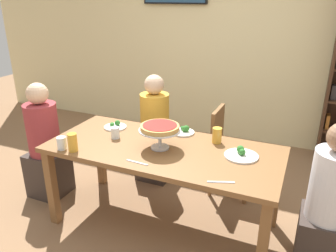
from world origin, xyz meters
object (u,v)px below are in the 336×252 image
Objects in this scene: deep_dish_pizza_stand at (160,129)px; beer_glass_amber_short at (73,142)px; salad_plate_near_diner at (115,126)px; chair_far_right at (227,147)px; cutlery_fork_far at (154,131)px; salad_plate_far_diner at (241,154)px; water_glass_clear_near at (115,133)px; beer_glass_amber_tall at (217,135)px; water_glass_clear_far at (62,143)px; dining_table at (163,157)px; diner_head_east at (328,212)px; cutlery_fork_near at (137,162)px; cutlery_knife_near at (221,182)px; salad_plate_spare at (184,131)px; diner_head_west at (46,149)px; diner_far_left at (155,136)px.

deep_dish_pizza_stand is 2.30× the size of beer_glass_amber_short.
chair_far_right is at bearing 30.24° from salad_plate_near_diner.
chair_far_right reaches higher than cutlery_fork_far.
water_glass_clear_near is (-1.07, -0.09, 0.03)m from salad_plate_far_diner.
beer_glass_amber_tall is 1.27× the size of water_glass_clear_far.
dining_table is 0.48m from beer_glass_amber_tall.
diner_head_east is at bearing -0.77° from water_glass_clear_near.
water_glass_clear_near is at bearing -175.38° from salad_plate_far_diner.
cutlery_knife_near is at bearing 1.57° from cutlery_fork_near.
salad_plate_far_diner is 1.31m from beer_glass_amber_short.
salad_plate_far_diner is at bearing 34.67° from cutlery_fork_near.
deep_dish_pizza_stand reaches higher than salad_plate_far_diner.
salad_plate_spare is 0.27m from cutlery_fork_far.
water_glass_clear_far is (0.53, -0.34, 0.30)m from diner_head_west.
dining_table is 12.86× the size of beer_glass_amber_short.
diner_head_east is at bearing 0.00° from diner_head_west.
diner_far_left is 6.39× the size of cutlery_fork_near.
cutlery_fork_far is (-0.57, -0.49, 0.26)m from chair_far_right.
diner_head_west is 1.00× the size of diner_head_east.
salad_plate_spare is 1.13× the size of cutlery_fork_far.
beer_glass_amber_short reaches higher than salad_plate_near_diner.
diner_head_west is 1.32× the size of chair_far_right.
deep_dish_pizza_stand is 0.40m from salad_plate_spare.
water_glass_clear_far is (-0.27, -0.36, 0.00)m from water_glass_clear_near.
diner_head_west is 0.78m from beer_glass_amber_short.
beer_glass_amber_short is 0.82× the size of cutlery_fork_far.
water_glass_clear_near is at bearing 176.27° from deep_dish_pizza_stand.
cutlery_fork_near is (0.56, 0.03, -0.07)m from beer_glass_amber_short.
diner_head_west is at bearing -170.20° from beer_glass_amber_tall.
salad_plate_near_diner reaches higher than cutlery_fork_far.
diner_head_west is 6.39× the size of cutlery_knife_near.
chair_far_right is 1.50m from beer_glass_amber_short.
salad_plate_far_diner is at bearing -9.63° from diner_head_east.
beer_glass_amber_tall is at bearing -14.40° from salad_plate_spare.
diner_head_east reaches higher than salad_plate_spare.
salad_plate_far_diner reaches higher than salad_plate_spare.
diner_far_left reaches higher than cutlery_knife_near.
chair_far_right is 0.76m from salad_plate_far_diner.
water_glass_clear_near is (0.13, -0.20, 0.03)m from salad_plate_near_diner.
deep_dish_pizza_stand reaches higher than dining_table.
chair_far_right is at bearing 111.40° from salad_plate_far_diner.
beer_glass_amber_tall is at bearing 60.70° from diner_far_left.
dining_table is at bearing 136.79° from cutlery_fork_far.
cutlery_fork_near is at bearing -21.23° from chair_far_right.
diner_head_east is 6.39× the size of cutlery_fork_near.
beer_glass_amber_short is at bearing 9.95° from diner_head_east.
diner_head_west is 1.30m from deep_dish_pizza_stand.
cutlery_fork_far is (-0.21, 0.27, 0.09)m from dining_table.
water_glass_clear_near reaches higher than cutlery_fork_far.
deep_dish_pizza_stand is 0.69m from beer_glass_amber_short.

